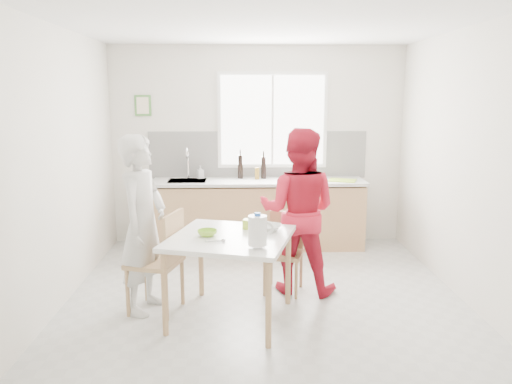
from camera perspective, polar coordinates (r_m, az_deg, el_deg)
ground at (r=5.06m, az=1.11°, el=-12.77°), size 4.50×4.50×0.00m
room_shell at (r=4.64m, az=1.19°, el=6.14°), size 4.50×4.50×4.50m
window at (r=6.87m, az=1.89°, el=8.19°), size 1.50×0.06×1.30m
backsplash at (r=6.91m, az=0.20°, el=4.26°), size 3.00×0.02×0.65m
picture_frame at (r=6.98m, az=-12.81°, el=9.62°), size 0.22×0.03×0.28m
kitchen_counter at (r=6.77m, az=0.25°, el=-2.82°), size 2.84×0.64×1.37m
dining_table at (r=4.53m, az=-2.95°, el=-6.02°), size 1.27×1.27×0.79m
chair_left at (r=4.82m, az=-10.72°, el=-7.34°), size 0.56×0.56×0.98m
chair_far at (r=5.29m, az=3.29°, el=-6.42°), size 0.47×0.47×0.83m
person_white at (r=4.81m, az=-12.78°, el=-3.65°), size 0.56×0.70×1.69m
person_red at (r=5.18m, az=4.84°, el=-2.21°), size 0.98×0.85×1.72m
bowl_green at (r=4.52m, az=-5.58°, el=-4.68°), size 0.22×0.22×0.06m
bowl_white at (r=4.66m, az=1.46°, el=-4.11°), size 0.29×0.29×0.06m
milk_jug at (r=4.13m, az=0.23°, el=-4.39°), size 0.22×0.16×0.28m
green_box at (r=4.73m, az=-0.83°, el=-3.68°), size 0.12×0.12×0.09m
spoon at (r=4.33m, az=-4.82°, el=-5.60°), size 0.16×0.02×0.01m
cutting_board at (r=6.72m, az=9.84°, el=1.33°), size 0.42×0.36×0.01m
wine_bottle_a at (r=6.79m, az=-1.80°, el=2.90°), size 0.07×0.07×0.32m
wine_bottle_b at (r=6.78m, az=0.87°, el=2.81°), size 0.07×0.07×0.30m
jar_amber at (r=6.73m, az=0.12°, el=2.14°), size 0.06×0.06×0.16m
soap_bottle at (r=6.84m, az=-6.38°, el=2.30°), size 0.11×0.11×0.18m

